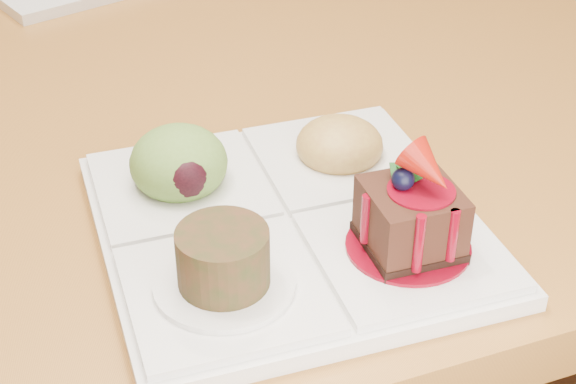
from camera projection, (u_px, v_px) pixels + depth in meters
name	position (u px, v px, depth m)	size (l,w,h in m)	color
ground	(127.00, 337.00, 1.60)	(6.00, 6.00, 0.00)	brown
chair_right	(566.00, 20.00, 1.49)	(0.47, 0.47, 0.92)	black
sampler_plate	(284.00, 208.00, 0.59)	(0.26, 0.26, 0.10)	silver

